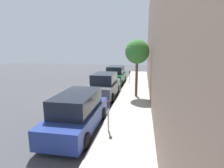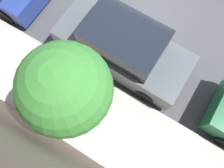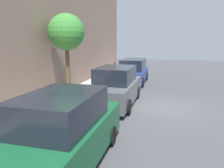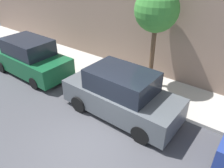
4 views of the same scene
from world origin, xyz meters
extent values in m
plane|color=#424247|center=(0.00, 0.00, 0.00)|extent=(60.00, 60.00, 0.00)
cube|color=#B2ADA3|center=(4.79, 0.00, 0.07)|extent=(2.58, 32.00, 0.15)
cylinder|color=black|center=(3.30, -4.66, 0.35)|extent=(0.22, 0.71, 0.71)
cube|color=#4C5156|center=(2.35, 0.10, 0.70)|extent=(2.05, 4.84, 0.96)
cube|color=black|center=(2.35, 0.10, 1.58)|extent=(1.78, 2.63, 0.80)
cylinder|color=black|center=(1.42, 1.59, 0.36)|extent=(0.22, 0.72, 0.72)
cylinder|color=black|center=(3.28, 1.59, 0.36)|extent=(0.22, 0.72, 0.72)
cylinder|color=black|center=(1.42, -1.39, 0.36)|extent=(0.22, 0.72, 0.72)
cylinder|color=black|center=(3.28, -1.39, 0.36)|extent=(0.22, 0.72, 0.72)
cylinder|color=black|center=(3.29, 4.61, 0.31)|extent=(0.22, 0.62, 0.62)
cylinder|color=brown|center=(4.98, 0.19, 1.69)|extent=(0.21, 0.21, 3.08)
sphere|color=#387F33|center=(4.98, 0.19, 3.75)|extent=(1.90, 1.90, 1.90)
camera|label=1|loc=(5.48, -13.84, 4.00)|focal=28.00mm
camera|label=2|loc=(5.48, 1.56, 7.84)|focal=35.00mm
camera|label=3|loc=(-0.22, 10.91, 3.26)|focal=35.00mm
camera|label=4|loc=(-3.68, -3.96, 5.73)|focal=35.00mm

